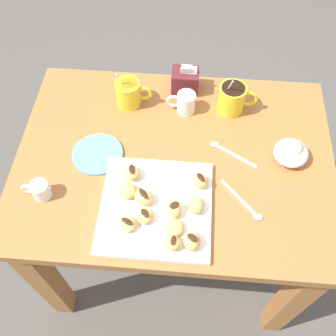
{
  "coord_description": "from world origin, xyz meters",
  "views": [
    {
      "loc": [
        0.04,
        -0.68,
        1.69
      ],
      "look_at": [
        -0.02,
        -0.05,
        0.74
      ],
      "focal_mm": 41.5,
      "sensor_mm": 36.0,
      "label": 1
    }
  ],
  "objects_px": {
    "beignet_2": "(128,224)",
    "beignet_3": "(173,243)",
    "beignet_8": "(192,241)",
    "cream_pitcher_white": "(186,102)",
    "beignet_5": "(145,216)",
    "beignet_6": "(200,181)",
    "saucer_sky_left": "(98,154)",
    "chocolate_sauce_pitcher": "(40,190)",
    "ice_cream_bowl": "(291,152)",
    "beignet_7": "(174,228)",
    "pastry_plate_square": "(156,207)",
    "beignet_10": "(195,205)",
    "coffee_mug_yellow_right": "(232,98)",
    "beignet_0": "(132,173)",
    "dining_table": "(174,181)",
    "sugar_caddy": "(185,81)",
    "coffee_mug_yellow_left": "(129,93)",
    "beignet_1": "(144,197)",
    "beignet_4": "(174,209)",
    "beignet_9": "(128,191)"
  },
  "relations": [
    {
      "from": "beignet_4",
      "to": "beignet_9",
      "type": "xyz_separation_m",
      "value": [
        -0.13,
        0.05,
        -0.0
      ]
    },
    {
      "from": "cream_pitcher_white",
      "to": "dining_table",
      "type": "bearing_deg",
      "value": -96.26
    },
    {
      "from": "dining_table",
      "to": "saucer_sky_left",
      "type": "relative_size",
      "value": 6.34
    },
    {
      "from": "pastry_plate_square",
      "to": "beignet_10",
      "type": "xyz_separation_m",
      "value": [
        0.11,
        0.0,
        0.03
      ]
    },
    {
      "from": "beignet_1",
      "to": "beignet_10",
      "type": "height_order",
      "value": "beignet_10"
    },
    {
      "from": "pastry_plate_square",
      "to": "coffee_mug_yellow_right",
      "type": "bearing_deg",
      "value": 61.74
    },
    {
      "from": "beignet_3",
      "to": "beignet_10",
      "type": "relative_size",
      "value": 0.75
    },
    {
      "from": "ice_cream_bowl",
      "to": "beignet_2",
      "type": "height_order",
      "value": "ice_cream_bowl"
    },
    {
      "from": "coffee_mug_yellow_right",
      "to": "beignet_2",
      "type": "distance_m",
      "value": 0.54
    },
    {
      "from": "beignet_2",
      "to": "beignet_3",
      "type": "relative_size",
      "value": 1.2
    },
    {
      "from": "beignet_4",
      "to": "sugar_caddy",
      "type": "bearing_deg",
      "value": 89.77
    },
    {
      "from": "coffee_mug_yellow_left",
      "to": "beignet_7",
      "type": "relative_size",
      "value": 2.55
    },
    {
      "from": "sugar_caddy",
      "to": "beignet_8",
      "type": "distance_m",
      "value": 0.57
    },
    {
      "from": "beignet_1",
      "to": "beignet_0",
      "type": "bearing_deg",
      "value": 118.93
    },
    {
      "from": "cream_pitcher_white",
      "to": "saucer_sky_left",
      "type": "distance_m",
      "value": 0.33
    },
    {
      "from": "beignet_3",
      "to": "beignet_7",
      "type": "relative_size",
      "value": 0.75
    },
    {
      "from": "pastry_plate_square",
      "to": "beignet_6",
      "type": "relative_size",
      "value": 6.5
    },
    {
      "from": "beignet_7",
      "to": "beignet_3",
      "type": "bearing_deg",
      "value": -88.03
    },
    {
      "from": "ice_cream_bowl",
      "to": "beignet_2",
      "type": "xyz_separation_m",
      "value": [
        -0.46,
        -0.27,
        -0.0
      ]
    },
    {
      "from": "coffee_mug_yellow_left",
      "to": "beignet_5",
      "type": "distance_m",
      "value": 0.45
    },
    {
      "from": "ice_cream_bowl",
      "to": "beignet_7",
      "type": "height_order",
      "value": "ice_cream_bowl"
    },
    {
      "from": "beignet_4",
      "to": "chocolate_sauce_pitcher",
      "type": "bearing_deg",
      "value": 175.34
    },
    {
      "from": "saucer_sky_left",
      "to": "beignet_3",
      "type": "distance_m",
      "value": 0.38
    },
    {
      "from": "beignet_3",
      "to": "beignet_6",
      "type": "bearing_deg",
      "value": 72.15
    },
    {
      "from": "coffee_mug_yellow_left",
      "to": "beignet_6",
      "type": "relative_size",
      "value": 2.88
    },
    {
      "from": "cream_pitcher_white",
      "to": "beignet_5",
      "type": "xyz_separation_m",
      "value": [
        -0.08,
        -0.42,
        -0.01
      ]
    },
    {
      "from": "ice_cream_bowl",
      "to": "beignet_5",
      "type": "xyz_separation_m",
      "value": [
        -0.41,
        -0.25,
        -0.0
      ]
    },
    {
      "from": "cream_pitcher_white",
      "to": "ice_cream_bowl",
      "type": "bearing_deg",
      "value": -27.37
    },
    {
      "from": "coffee_mug_yellow_right",
      "to": "sugar_caddy",
      "type": "bearing_deg",
      "value": 154.07
    },
    {
      "from": "pastry_plate_square",
      "to": "beignet_5",
      "type": "distance_m",
      "value": 0.05
    },
    {
      "from": "saucer_sky_left",
      "to": "beignet_0",
      "type": "xyz_separation_m",
      "value": [
        0.12,
        -0.08,
        0.03
      ]
    },
    {
      "from": "saucer_sky_left",
      "to": "chocolate_sauce_pitcher",
      "type": "bearing_deg",
      "value": -131.26
    },
    {
      "from": "pastry_plate_square",
      "to": "beignet_0",
      "type": "bearing_deg",
      "value": 130.14
    },
    {
      "from": "coffee_mug_yellow_left",
      "to": "coffee_mug_yellow_right",
      "type": "distance_m",
      "value": 0.34
    },
    {
      "from": "ice_cream_bowl",
      "to": "beignet_1",
      "type": "height_order",
      "value": "ice_cream_bowl"
    },
    {
      "from": "beignet_3",
      "to": "beignet_8",
      "type": "xyz_separation_m",
      "value": [
        0.05,
        0.01,
        0.0
      ]
    },
    {
      "from": "beignet_5",
      "to": "beignet_7",
      "type": "height_order",
      "value": "beignet_5"
    },
    {
      "from": "coffee_mug_yellow_right",
      "to": "beignet_0",
      "type": "xyz_separation_m",
      "value": [
        -0.29,
        -0.3,
        -0.02
      ]
    },
    {
      "from": "dining_table",
      "to": "beignet_3",
      "type": "relative_size",
      "value": 24.12
    },
    {
      "from": "coffee_mug_yellow_right",
      "to": "cream_pitcher_white",
      "type": "xyz_separation_m",
      "value": [
        -0.15,
        -0.02,
        -0.01
      ]
    },
    {
      "from": "beignet_5",
      "to": "beignet_10",
      "type": "distance_m",
      "value": 0.14
    },
    {
      "from": "cream_pitcher_white",
      "to": "saucer_sky_left",
      "type": "bearing_deg",
      "value": -141.36
    },
    {
      "from": "pastry_plate_square",
      "to": "chocolate_sauce_pitcher",
      "type": "distance_m",
      "value": 0.33
    },
    {
      "from": "beignet_0",
      "to": "beignet_8",
      "type": "relative_size",
      "value": 0.9
    },
    {
      "from": "sugar_caddy",
      "to": "saucer_sky_left",
      "type": "bearing_deg",
      "value": -129.81
    },
    {
      "from": "cream_pitcher_white",
      "to": "saucer_sky_left",
      "type": "xyz_separation_m",
      "value": [
        -0.26,
        -0.21,
        -0.03
      ]
    },
    {
      "from": "beignet_2",
      "to": "beignet_4",
      "type": "distance_m",
      "value": 0.13
    },
    {
      "from": "coffee_mug_yellow_right",
      "to": "beignet_2",
      "type": "bearing_deg",
      "value": -121.28
    },
    {
      "from": "coffee_mug_yellow_left",
      "to": "beignet_6",
      "type": "height_order",
      "value": "coffee_mug_yellow_left"
    },
    {
      "from": "coffee_mug_yellow_left",
      "to": "chocolate_sauce_pitcher",
      "type": "height_order",
      "value": "coffee_mug_yellow_left"
    }
  ]
}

